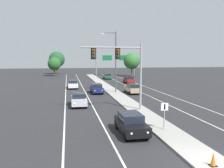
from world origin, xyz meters
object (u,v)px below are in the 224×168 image
car_receding_red (129,80)px  highway_sign_gantry (116,57)px  car_receding_green (107,76)px  overhead_signal_mast (123,63)px  car_oncoming_black (131,123)px  median_sign_post (164,112)px  car_oncoming_silver (79,99)px  car_oncoming_navy (97,88)px  traffic_cone_median_nose (213,159)px  tree_far_left_c (57,59)px  street_lamp_median (114,58)px  car_oncoming_white (73,84)px  tree_far_left_b (54,64)px  tree_far_right_c (132,61)px  car_receding_tan (132,88)px

car_receding_red → highway_sign_gantry: bearing=85.7°
car_receding_red → highway_sign_gantry: (1.87, 24.94, 5.34)m
car_receding_red → car_receding_green: same height
overhead_signal_mast → car_receding_green: (5.09, 40.80, -4.46)m
car_oncoming_black → car_receding_red: 37.40m
median_sign_post → car_oncoming_silver: bearing=118.0°
car_oncoming_black → car_oncoming_navy: same height
traffic_cone_median_nose → tree_far_left_c: (-11.13, 78.08, 4.82)m
street_lamp_median → car_oncoming_white: (-6.72, 7.34, -4.97)m
street_lamp_median → car_oncoming_silver: 12.96m
median_sign_post → street_lamp_median: bearing=89.4°
car_oncoming_black → car_oncoming_silver: size_ratio=1.00×
median_sign_post → car_oncoming_black: (-2.75, -0.04, -0.77)m
highway_sign_gantry → car_oncoming_black: bearing=-100.3°
car_oncoming_navy → median_sign_post: bearing=-82.8°
tree_far_left_b → tree_far_right_c: (24.06, -6.07, 0.89)m
traffic_cone_median_nose → tree_far_left_b: tree_far_left_b is taller
traffic_cone_median_nose → tree_far_right_c: bearing=78.7°
median_sign_post → car_receding_red: size_ratio=0.49×
highway_sign_gantry → tree_far_right_c: size_ratio=1.78×
median_sign_post → tree_far_left_c: tree_far_left_c is taller
car_receding_tan → highway_sign_gantry: size_ratio=0.34×
overhead_signal_mast → car_receding_tan: 14.43m
car_receding_green → tree_far_left_c: size_ratio=0.55×
street_lamp_median → car_oncoming_black: 22.55m
street_lamp_median → traffic_cone_median_nose: 28.87m
car_oncoming_navy → car_receding_tan: same height
car_oncoming_silver → car_receding_tan: (9.24, 8.91, 0.00)m
car_receding_tan → car_receding_red: (3.43, 15.65, 0.00)m
street_lamp_median → tree_far_right_c: (12.25, 34.14, -0.91)m
car_oncoming_black → tree_far_left_b: size_ratio=0.73×
highway_sign_gantry → tree_far_left_b: (-19.93, 0.81, -2.17)m
car_oncoming_navy → car_oncoming_white: (-3.72, 7.19, 0.00)m
car_oncoming_white → tree_far_right_c: bearing=54.7°
car_receding_red → highway_sign_gantry: highway_sign_gantry is taller
median_sign_post → tree_far_left_b: 63.07m
car_oncoming_navy → traffic_cone_median_nose: bearing=-84.5°
overhead_signal_mast → highway_sign_gantry: 54.43m
median_sign_post → car_receding_tan: (3.05, 20.56, -0.77)m
tree_far_right_c → traffic_cone_median_nose: bearing=-101.3°
car_oncoming_navy → car_oncoming_white: 8.09m
median_sign_post → car_receding_red: 36.79m
car_oncoming_white → highway_sign_gantry: 35.73m
median_sign_post → highway_sign_gantry: bearing=82.2°
median_sign_post → car_oncoming_white: 29.81m
median_sign_post → tree_far_right_c: bearing=77.4°
overhead_signal_mast → car_receding_red: bearing=74.1°
car_oncoming_navy → car_oncoming_black: bearing=-89.9°
car_oncoming_black → car_oncoming_silver: (-3.45, 11.69, 0.00)m
car_receding_tan → tree_far_left_b: size_ratio=0.73×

